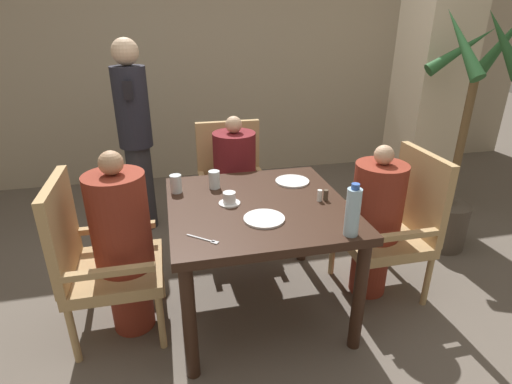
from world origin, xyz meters
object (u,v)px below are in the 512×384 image
(diner_in_right_chair, at_px, (375,221))
(water_bottle, at_px, (353,212))
(chair_left_side, at_px, (97,257))
(diner_in_left_chair, at_px, (123,244))
(standing_host, at_px, (135,133))
(teacup_with_saucer, at_px, (229,199))
(potted_palm, at_px, (455,172))
(glass_tall_mid, at_px, (176,184))
(plate_main_left, at_px, (292,181))
(glass_tall_near, at_px, (214,180))
(plate_main_right, at_px, (264,219))
(diner_in_far_chair, at_px, (235,183))
(chair_right_side, at_px, (396,222))
(chair_far_side, at_px, (232,182))

(diner_in_right_chair, bearing_deg, water_bottle, -131.79)
(chair_left_side, distance_m, diner_in_right_chair, 1.69)
(diner_in_left_chair, height_order, standing_host, standing_host)
(diner_in_left_chair, distance_m, teacup_with_saucer, 0.64)
(potted_palm, bearing_deg, teacup_with_saucer, -168.37)
(glass_tall_mid, bearing_deg, water_bottle, -41.59)
(water_bottle, bearing_deg, chair_left_side, 160.55)
(plate_main_left, relative_size, water_bottle, 0.81)
(chair_left_side, xyz_separation_m, glass_tall_near, (0.71, 0.29, 0.29))
(standing_host, xyz_separation_m, plate_main_left, (1.02, -1.01, -0.12))
(plate_main_left, distance_m, plate_main_right, 0.56)
(diner_in_right_chair, bearing_deg, glass_tall_mid, 167.51)
(diner_in_far_chair, xyz_separation_m, glass_tall_near, (-0.21, -0.49, 0.24))
(potted_palm, bearing_deg, chair_left_side, -171.06)
(plate_main_left, height_order, plate_main_right, same)
(diner_in_left_chair, height_order, glass_tall_mid, diner_in_left_chair)
(chair_right_side, height_order, plate_main_left, chair_right_side)
(potted_palm, height_order, water_bottle, potted_palm)
(chair_far_side, distance_m, chair_right_side, 1.31)
(glass_tall_mid, bearing_deg, chair_left_side, -150.00)
(plate_main_right, relative_size, water_bottle, 0.81)
(diner_in_far_chair, bearing_deg, plate_main_right, -90.84)
(diner_in_far_chair, bearing_deg, water_bottle, -73.53)
(teacup_with_saucer, bearing_deg, chair_far_side, 79.77)
(chair_right_side, bearing_deg, glass_tall_near, 165.80)
(chair_far_side, distance_m, standing_host, 0.89)
(diner_in_left_chair, relative_size, chair_right_side, 1.15)
(diner_in_right_chair, relative_size, glass_tall_near, 9.22)
(chair_far_side, bearing_deg, diner_in_left_chair, -129.66)
(standing_host, bearing_deg, diner_in_right_chair, -40.49)
(diner_in_left_chair, relative_size, potted_palm, 0.61)
(chair_far_side, height_order, plate_main_left, chair_far_side)
(chair_far_side, height_order, diner_in_far_chair, diner_in_far_chair)
(standing_host, xyz_separation_m, glass_tall_mid, (0.28, -1.01, -0.07))
(plate_main_left, distance_m, glass_tall_near, 0.51)
(chair_left_side, height_order, diner_in_right_chair, diner_in_right_chair)
(glass_tall_mid, bearing_deg, plate_main_right, -47.39)
(diner_in_left_chair, relative_size, diner_in_right_chair, 1.07)
(water_bottle, bearing_deg, diner_in_far_chair, 106.47)
(diner_in_far_chair, distance_m, glass_tall_mid, 0.72)
(glass_tall_near, bearing_deg, water_bottle, -52.01)
(diner_in_left_chair, bearing_deg, teacup_with_saucer, 3.03)
(chair_far_side, distance_m, diner_in_right_chair, 1.21)
(potted_palm, bearing_deg, diner_in_far_chair, 167.12)
(diner_in_far_chair, relative_size, water_bottle, 3.93)
(chair_far_side, xyz_separation_m, potted_palm, (1.64, -0.53, 0.14))
(chair_left_side, height_order, chair_far_side, same)
(chair_far_side, height_order, glass_tall_mid, chair_far_side)
(teacup_with_saucer, bearing_deg, water_bottle, -42.73)
(plate_main_right, bearing_deg, chair_right_side, 12.37)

